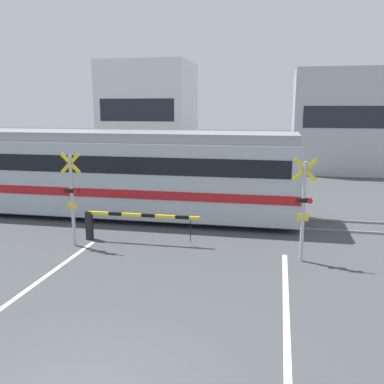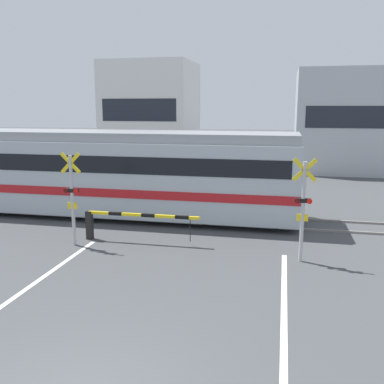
{
  "view_description": "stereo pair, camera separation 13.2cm",
  "coord_description": "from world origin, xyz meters",
  "px_view_note": "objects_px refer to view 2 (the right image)",
  "views": [
    {
      "loc": [
        2.83,
        -5.15,
        4.43
      ],
      "look_at": [
        0.0,
        8.7,
        1.6
      ],
      "focal_mm": 40.0,
      "sensor_mm": 36.0,
      "label": 1
    },
    {
      "loc": [
        2.96,
        -5.12,
        4.43
      ],
      "look_at": [
        0.0,
        8.7,
        1.6
      ],
      "focal_mm": 40.0,
      "sensor_mm": 36.0,
      "label": 2
    }
  ],
  "objects_px": {
    "crossing_barrier_near": "(119,220)",
    "crossing_signal_right": "(303,205)",
    "crossing_barrier_far": "(267,190)",
    "pedestrian": "(208,172)",
    "commuter_train": "(76,170)",
    "crossing_signal_left": "(72,195)"
  },
  "relations": [
    {
      "from": "crossing_signal_left",
      "to": "crossing_signal_right",
      "type": "height_order",
      "value": "same"
    },
    {
      "from": "pedestrian",
      "to": "crossing_signal_right",
      "type": "bearing_deg",
      "value": -66.04
    },
    {
      "from": "commuter_train",
      "to": "pedestrian",
      "type": "height_order",
      "value": "commuter_train"
    },
    {
      "from": "commuter_train",
      "to": "crossing_signal_left",
      "type": "bearing_deg",
      "value": -64.53
    },
    {
      "from": "crossing_signal_left",
      "to": "crossing_signal_right",
      "type": "xyz_separation_m",
      "value": [
        7.14,
        0.0,
        0.0
      ]
    },
    {
      "from": "commuter_train",
      "to": "crossing_signal_left",
      "type": "height_order",
      "value": "commuter_train"
    },
    {
      "from": "crossing_barrier_near",
      "to": "pedestrian",
      "type": "distance_m",
      "value": 9.51
    },
    {
      "from": "crossing_barrier_near",
      "to": "crossing_signal_left",
      "type": "relative_size",
      "value": 1.29
    },
    {
      "from": "crossing_signal_left",
      "to": "pedestrian",
      "type": "height_order",
      "value": "crossing_signal_left"
    },
    {
      "from": "crossing_signal_right",
      "to": "crossing_barrier_near",
      "type": "bearing_deg",
      "value": 173.02
    },
    {
      "from": "crossing_barrier_far",
      "to": "crossing_signal_right",
      "type": "height_order",
      "value": "crossing_signal_right"
    },
    {
      "from": "crossing_barrier_far",
      "to": "crossing_signal_left",
      "type": "bearing_deg",
      "value": -129.8
    },
    {
      "from": "crossing_barrier_near",
      "to": "crossing_signal_left",
      "type": "bearing_deg",
      "value": -150.43
    },
    {
      "from": "crossing_signal_left",
      "to": "commuter_train",
      "type": "bearing_deg",
      "value": 115.47
    },
    {
      "from": "crossing_barrier_near",
      "to": "commuter_train",
      "type": "bearing_deg",
      "value": 133.99
    },
    {
      "from": "crossing_signal_left",
      "to": "pedestrian",
      "type": "distance_m",
      "value": 10.48
    },
    {
      "from": "crossing_barrier_far",
      "to": "crossing_signal_left",
      "type": "height_order",
      "value": "crossing_signal_left"
    },
    {
      "from": "crossing_signal_right",
      "to": "pedestrian",
      "type": "distance_m",
      "value": 11.1
    },
    {
      "from": "crossing_barrier_far",
      "to": "commuter_train",
      "type": "bearing_deg",
      "value": -158.7
    },
    {
      "from": "crossing_barrier_near",
      "to": "crossing_signal_right",
      "type": "relative_size",
      "value": 1.29
    },
    {
      "from": "commuter_train",
      "to": "crossing_signal_left",
      "type": "distance_m",
      "value": 4.45
    },
    {
      "from": "commuter_train",
      "to": "crossing_barrier_far",
      "type": "relative_size",
      "value": 4.69
    }
  ]
}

